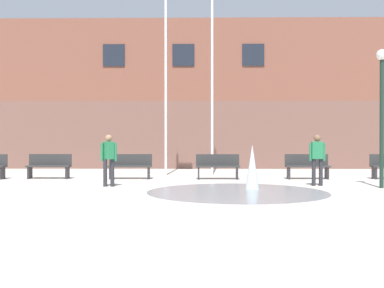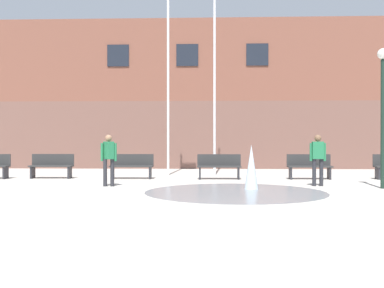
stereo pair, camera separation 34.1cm
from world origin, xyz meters
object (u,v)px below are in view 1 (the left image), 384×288
park_bench_center (218,166)px  adult_watching (109,156)px  park_bench_left_of_flagpoles (49,166)px  park_bench_under_left_flagpole (130,166)px  lamp_post_right_lane (382,98)px  park_bench_near_trashcan (307,166)px  flagpole_right (213,63)px  adult_in_red (317,156)px  flagpole_left (166,67)px

park_bench_center → adult_watching: 4.43m
park_bench_left_of_flagpoles → adult_watching: size_ratio=1.01×
park_bench_under_left_flagpole → lamp_post_right_lane: (7.96, -3.17, 2.19)m
park_bench_under_left_flagpole → park_bench_near_trashcan: size_ratio=1.00×
flagpole_right → adult_in_red: bearing=-54.7°
park_bench_near_trashcan → flagpole_left: size_ratio=0.19×
park_bench_near_trashcan → adult_in_red: size_ratio=1.01×
flagpole_right → flagpole_left: bearing=-180.0°
park_bench_left_of_flagpoles → park_bench_near_trashcan: size_ratio=1.00×
adult_watching → adult_in_red: bearing=-129.3°
park_bench_center → adult_in_red: bearing=-39.1°
adult_in_red → flagpole_left: size_ratio=0.19×
adult_in_red → park_bench_under_left_flagpole: bearing=-18.9°
flagpole_left → lamp_post_right_lane: 8.60m
park_bench_under_left_flagpole → adult_in_red: (6.23, -2.52, 0.45)m
lamp_post_right_lane → adult_in_red: bearing=159.3°
adult_watching → flagpole_left: bearing=-59.1°
park_bench_near_trashcan → adult_watching: 7.35m
park_bench_center → adult_in_red: size_ratio=1.01×
flagpole_left → lamp_post_right_lane: size_ratio=2.04×
park_bench_near_trashcan → adult_watching: adult_watching is taller
park_bench_left_of_flagpoles → park_bench_near_trashcan: (9.56, -0.02, 0.00)m
adult_in_red → flagpole_left: bearing=-38.0°
adult_in_red → flagpole_left: (-5.01, 4.38, 3.52)m
park_bench_under_left_flagpole → park_bench_near_trashcan: bearing=0.3°
park_bench_under_left_flagpole → lamp_post_right_lane: size_ratio=0.39×
park_bench_near_trashcan → flagpole_right: 5.66m
park_bench_center → flagpole_left: flagpole_left is taller
park_bench_under_left_flagpole → adult_watching: (-0.22, -2.82, 0.45)m
adult_watching → park_bench_left_of_flagpoles: bearing=2.2°
adult_watching → flagpole_left: flagpole_left is taller
park_bench_left_of_flagpoles → park_bench_under_left_flagpole: size_ratio=1.00×
park_bench_center → flagpole_left: 4.86m
adult_in_red → adult_watching: bearing=5.8°
park_bench_under_left_flagpole → flagpole_left: (1.22, 1.87, 3.97)m
flagpole_right → park_bench_near_trashcan: bearing=-28.2°
adult_watching → flagpole_right: size_ratio=0.18×
park_bench_under_left_flagpole → flagpole_right: flagpole_right is taller
adult_watching → lamp_post_right_lane: bearing=-134.4°
park_bench_under_left_flagpole → flagpole_left: 4.55m
park_bench_left_of_flagpoles → flagpole_left: bearing=23.1°
park_bench_under_left_flagpole → park_bench_near_trashcan: (6.54, 0.03, 0.00)m
flagpole_left → flagpole_right: flagpole_right is taller
adult_watching → park_bench_near_trashcan: bearing=-109.1°
park_bench_left_of_flagpoles → adult_watching: (2.80, -2.88, 0.45)m
park_bench_left_of_flagpoles → park_bench_under_left_flagpole: bearing=-1.1°
adult_watching → park_bench_center: bearing=-93.6°
adult_in_red → park_bench_center: bearing=-35.9°
adult_in_red → lamp_post_right_lane: size_ratio=0.39×
park_bench_left_of_flagpoles → adult_watching: adult_watching is taller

